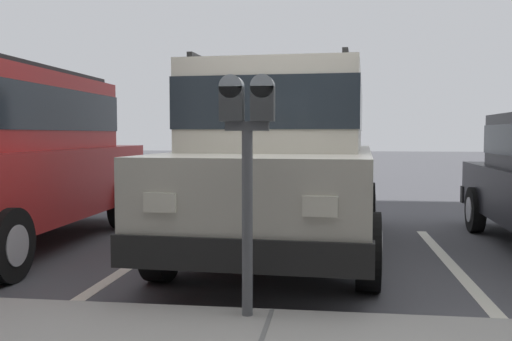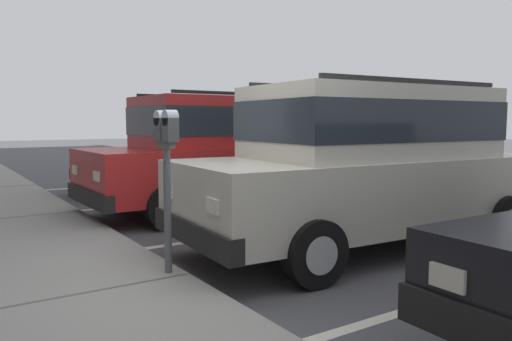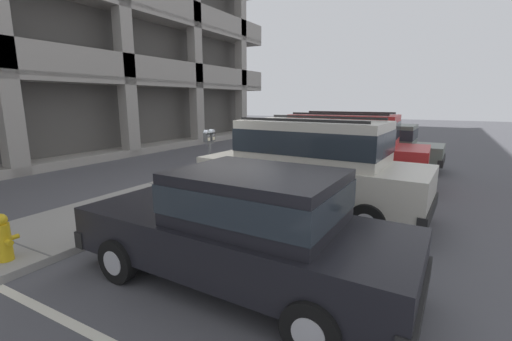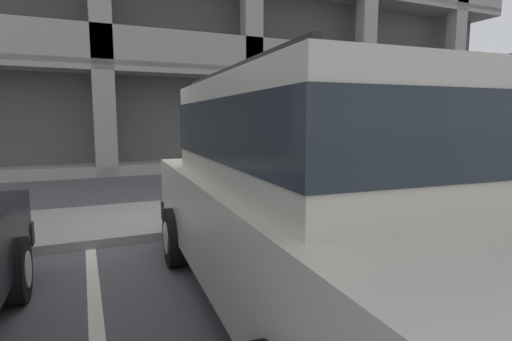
# 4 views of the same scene
# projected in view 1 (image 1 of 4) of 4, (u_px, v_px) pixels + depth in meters

# --- Properties ---
(ground_plane) EXTENTS (80.00, 80.00, 0.10)m
(ground_plane) POSITION_uv_depth(u_px,v_px,m) (275.00, 324.00, 4.05)
(ground_plane) COLOR #4C4C51
(parking_stall_lines) EXTENTS (12.69, 4.80, 0.01)m
(parking_stall_lines) POSITION_uv_depth(u_px,v_px,m) (132.00, 265.00, 5.64)
(parking_stall_lines) COLOR silver
(parking_stall_lines) RESTS_ON ground_plane
(silver_suv) EXTENTS (2.20, 4.87, 2.03)m
(silver_suv) POSITION_uv_depth(u_px,v_px,m) (285.00, 153.00, 6.27)
(silver_suv) COLOR beige
(silver_suv) RESTS_ON ground_plane
(dark_hatchback) EXTENTS (2.09, 4.82, 2.03)m
(dark_hatchback) POSITION_uv_depth(u_px,v_px,m) (1.00, 153.00, 6.49)
(dark_hatchback) COLOR red
(dark_hatchback) RESTS_ON ground_plane
(parking_meter_near) EXTENTS (0.35, 0.12, 1.55)m
(parking_meter_near) POSITION_uv_depth(u_px,v_px,m) (247.00, 138.00, 3.64)
(parking_meter_near) COLOR #595B60
(parking_meter_near) RESTS_ON sidewalk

